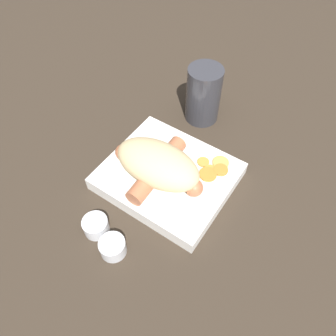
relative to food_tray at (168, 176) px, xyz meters
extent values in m
plane|color=#33281E|center=(0.00, 0.00, -0.01)|extent=(3.00, 3.00, 0.00)
cube|color=silver|center=(0.00, 0.00, 0.00)|extent=(0.21, 0.19, 0.03)
ellipsoid|color=#DBBC84|center=(0.01, 0.01, 0.04)|extent=(0.15, 0.09, 0.06)
cylinder|color=#B26642|center=(0.01, 0.02, 0.03)|extent=(0.03, 0.14, 0.03)
sphere|color=#B26642|center=(0.08, 0.02, 0.03)|extent=(0.03, 0.03, 0.03)
sphere|color=#B26642|center=(-0.06, 0.01, 0.03)|extent=(0.03, 0.03, 0.03)
cylinder|color=orange|center=(-0.06, -0.03, 0.02)|extent=(0.04, 0.04, 0.00)
cylinder|color=orange|center=(-0.07, -0.05, 0.02)|extent=(0.03, 0.03, 0.00)
cylinder|color=#F99E4C|center=(-0.07, -0.07, 0.02)|extent=(0.03, 0.03, 0.00)
cylinder|color=orange|center=(-0.04, -0.05, 0.02)|extent=(0.03, 0.03, 0.00)
cylinder|color=orange|center=(-0.06, -0.04, 0.01)|extent=(0.03, 0.03, 0.00)
cylinder|color=silver|center=(0.04, 0.14, 0.00)|extent=(0.04, 0.04, 0.03)
cylinder|color=maroon|center=(0.04, 0.14, -0.01)|extent=(0.03, 0.03, 0.01)
cylinder|color=silver|center=(-0.01, 0.16, 0.00)|extent=(0.04, 0.04, 0.03)
cylinder|color=#4C662D|center=(-0.01, 0.16, -0.01)|extent=(0.03, 0.03, 0.01)
cylinder|color=#333338|center=(0.04, -0.17, 0.04)|extent=(0.07, 0.07, 0.12)
camera|label=1|loc=(-0.19, 0.28, 0.46)|focal=35.00mm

